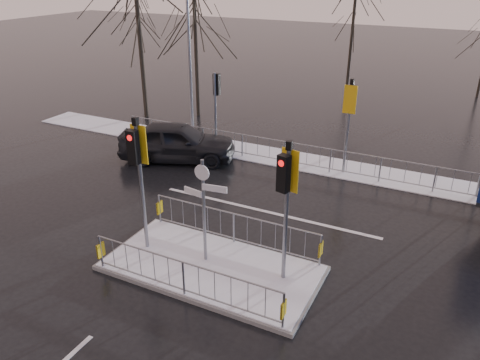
% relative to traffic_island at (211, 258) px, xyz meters
% --- Properties ---
extents(ground, '(120.00, 120.00, 0.00)m').
position_rel_traffic_island_xyz_m(ground, '(0.01, -0.01, -0.39)').
color(ground, black).
rests_on(ground, ground).
extents(snow_verge, '(30.00, 2.00, 0.04)m').
position_rel_traffic_island_xyz_m(snow_verge, '(0.01, 8.59, -0.37)').
color(snow_verge, white).
rests_on(snow_verge, ground).
extents(lane_markings, '(8.00, 11.38, 0.01)m').
position_rel_traffic_island_xyz_m(lane_markings, '(0.01, -0.34, -0.39)').
color(lane_markings, silver).
rests_on(lane_markings, ground).
extents(traffic_island, '(6.00, 3.04, 4.15)m').
position_rel_traffic_island_xyz_m(traffic_island, '(0.00, 0.00, 0.00)').
color(traffic_island, slate).
rests_on(traffic_island, ground).
extents(far_kerb_fixtures, '(18.00, 0.65, 3.83)m').
position_rel_traffic_island_xyz_m(far_kerb_fixtures, '(0.31, 8.08, 0.63)').
color(far_kerb_fixtures, gray).
rests_on(far_kerb_fixtures, ground).
extents(car_far_lane, '(5.35, 3.69, 1.69)m').
position_rel_traffic_island_xyz_m(car_far_lane, '(-5.32, 6.39, 0.45)').
color(car_far_lane, black).
rests_on(car_far_lane, ground).
extents(tree_near_a, '(4.75, 4.75, 8.97)m').
position_rel_traffic_island_xyz_m(tree_near_a, '(-10.49, 10.99, 5.72)').
color(tree_near_a, black).
rests_on(tree_near_a, ground).
extents(tree_near_b, '(4.00, 4.00, 7.55)m').
position_rel_traffic_island_xyz_m(tree_near_b, '(-7.99, 12.49, 4.76)').
color(tree_near_b, black).
rests_on(tree_near_b, ground).
extents(tree_near_c, '(3.50, 3.50, 6.61)m').
position_rel_traffic_island_xyz_m(tree_near_c, '(-12.49, 13.49, 4.11)').
color(tree_near_c, black).
rests_on(tree_near_c, ground).
extents(tree_far_a, '(3.75, 3.75, 7.08)m').
position_rel_traffic_island_xyz_m(tree_far_a, '(-1.99, 21.99, 4.43)').
color(tree_far_a, black).
rests_on(tree_far_a, ground).
extents(street_lamp_left, '(1.25, 0.18, 8.20)m').
position_rel_traffic_island_xyz_m(street_lamp_left, '(-6.42, 9.49, 4.10)').
color(street_lamp_left, gray).
rests_on(street_lamp_left, ground).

